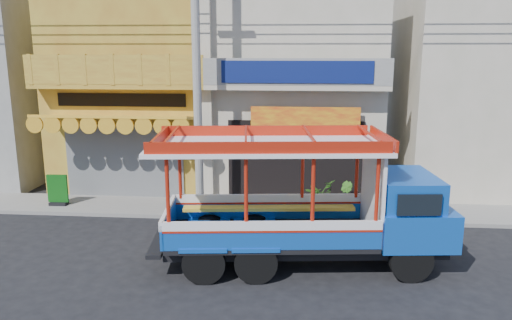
{
  "coord_description": "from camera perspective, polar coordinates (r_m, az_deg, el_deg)",
  "views": [
    {
      "loc": [
        2.09,
        -11.71,
        5.26
      ],
      "look_at": [
        0.86,
        2.5,
        2.08
      ],
      "focal_mm": 35.0,
      "sensor_mm": 36.0,
      "label": 1
    }
  ],
  "objects": [
    {
      "name": "potted_plant_a",
      "position": [
        16.24,
        7.19,
        -4.06
      ],
      "size": [
        1.22,
        1.23,
        1.03
      ],
      "primitive_type": "imported",
      "rotation": [
        0.0,
        0.0,
        0.86
      ],
      "color": "#2F641C",
      "rests_on": "sidewalk"
    },
    {
      "name": "utility_pole",
      "position": [
        15.3,
        -6.28,
        11.66
      ],
      "size": [
        28.0,
        0.26,
        9.0
      ],
      "color": "gray",
      "rests_on": "ground"
    },
    {
      "name": "filler_building_right",
      "position": [
        20.94,
        24.41,
        7.47
      ],
      "size": [
        6.0,
        6.0,
        7.6
      ],
      "primitive_type": "cube",
      "color": "#B0AC91",
      "rests_on": "ground"
    },
    {
      "name": "ground",
      "position": [
        13.01,
        -4.83,
        -11.31
      ],
      "size": [
        90.0,
        90.0,
        0.0
      ],
      "primitive_type": "plane",
      "color": "black",
      "rests_on": "ground"
    },
    {
      "name": "potted_plant_c",
      "position": [
        17.01,
        14.85,
        -3.79
      ],
      "size": [
        0.66,
        0.66,
        0.94
      ],
      "primitive_type": "imported",
      "rotation": [
        0.0,
        0.0,
        4.4
      ],
      "color": "#2F641C",
      "rests_on": "sidewalk"
    },
    {
      "name": "shophouse_left",
      "position": [
        20.63,
        -12.4,
        9.09
      ],
      "size": [
        6.0,
        7.5,
        8.24
      ],
      "color": "#A67125",
      "rests_on": "ground"
    },
    {
      "name": "sidewalk",
      "position": [
        16.68,
        -2.52,
        -5.59
      ],
      "size": [
        30.0,
        2.0,
        0.12
      ],
      "primitive_type": "cube",
      "color": "slate",
      "rests_on": "ground"
    },
    {
      "name": "potted_plant_b",
      "position": [
        16.76,
        10.25,
        -3.93
      ],
      "size": [
        0.54,
        0.59,
        0.87
      ],
      "primitive_type": "imported",
      "rotation": [
        0.0,
        0.0,
        1.97
      ],
      "color": "#2F641C",
      "rests_on": "sidewalk"
    },
    {
      "name": "green_sign",
      "position": [
        18.03,
        -21.7,
        -3.45
      ],
      "size": [
        0.68,
        0.33,
        1.04
      ],
      "color": "black",
      "rests_on": "sidewalk"
    },
    {
      "name": "shophouse_right",
      "position": [
        19.71,
        4.72,
        9.18
      ],
      "size": [
        6.0,
        6.75,
        8.24
      ],
      "color": "#B0AC91",
      "rests_on": "ground"
    },
    {
      "name": "party_pilaster",
      "position": [
        16.9,
        -5.68,
        8.24
      ],
      "size": [
        0.35,
        0.3,
        8.0
      ],
      "primitive_type": "cube",
      "color": "#B0AC91",
      "rests_on": "ground"
    },
    {
      "name": "songthaew_truck",
      "position": [
        12.25,
        7.79,
        -4.88
      ],
      "size": [
        7.34,
        3.05,
        3.33
      ],
      "color": "black",
      "rests_on": "ground"
    }
  ]
}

